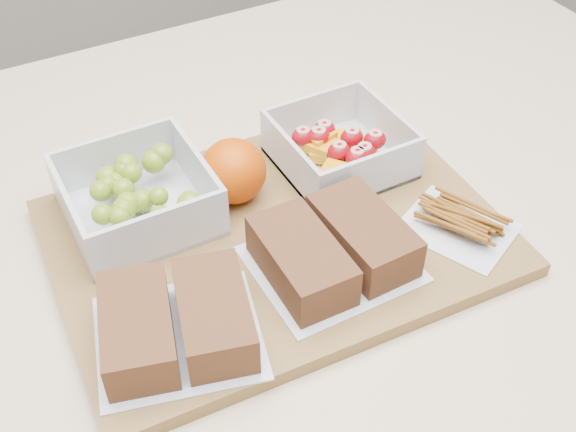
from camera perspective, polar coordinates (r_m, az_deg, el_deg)
name	(u,v)px	position (r m, az deg, el deg)	size (l,w,h in m)	color
cutting_board	(276,237)	(0.70, -0.92, -1.69)	(0.42, 0.30, 0.02)	olive
grape_container	(138,196)	(0.71, -11.76, 1.54)	(0.13, 0.13, 0.06)	silver
fruit_container	(340,149)	(0.76, 4.10, 5.30)	(0.12, 0.12, 0.05)	silver
orange	(233,171)	(0.72, -4.35, 3.56)	(0.07, 0.07, 0.07)	#CF4804
sandwich_bag_left	(176,323)	(0.60, -8.82, -8.32)	(0.16, 0.15, 0.04)	silver
sandwich_bag_center	(332,248)	(0.65, 3.54, -2.58)	(0.14, 0.13, 0.04)	silver
pretzel_bag	(459,221)	(0.71, 13.36, -0.35)	(0.12, 0.13, 0.02)	silver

